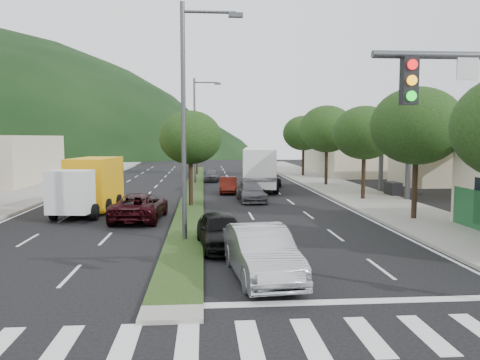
{
  "coord_description": "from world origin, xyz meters",
  "views": [
    {
      "loc": [
        0.83,
        -11.87,
        4.46
      ],
      "look_at": [
        2.55,
        10.14,
        2.43
      ],
      "focal_mm": 35.0,
      "sensor_mm": 36.0,
      "label": 1
    }
  ],
  "objects": [
    {
      "name": "ground",
      "position": [
        0.0,
        0.0,
        0.0
      ],
      "size": [
        160.0,
        160.0,
        0.0
      ],
      "primitive_type": "plane",
      "color": "black",
      "rests_on": "ground"
    },
    {
      "name": "sidewalk_right",
      "position": [
        12.5,
        25.0,
        0.07
      ],
      "size": [
        5.0,
        90.0,
        0.15
      ],
      "primitive_type": "cube",
      "color": "gray",
      "rests_on": "ground"
    },
    {
      "name": "sidewalk_left",
      "position": [
        -13.0,
        25.0,
        0.07
      ],
      "size": [
        6.0,
        90.0,
        0.15
      ],
      "primitive_type": "cube",
      "color": "gray",
      "rests_on": "ground"
    },
    {
      "name": "median",
      "position": [
        0.0,
        28.0,
        0.06
      ],
      "size": [
        1.6,
        56.0,
        0.12
      ],
      "primitive_type": "cube",
      "color": "#1C3112",
      "rests_on": "ground"
    },
    {
      "name": "crosswalk",
      "position": [
        0.0,
        -2.0,
        0.01
      ],
      "size": [
        19.0,
        2.2,
        0.01
      ],
      "primitive_type": "cube",
      "color": "silver",
      "rests_on": "ground"
    },
    {
      "name": "gas_canopy",
      "position": [
        19.0,
        22.0,
        4.65
      ],
      "size": [
        12.2,
        8.2,
        5.25
      ],
      "color": "silver",
      "rests_on": "ground"
    },
    {
      "name": "bldg_right_far",
      "position": [
        19.5,
        44.0,
        2.6
      ],
      "size": [
        10.0,
        16.0,
        5.2
      ],
      "primitive_type": "cube",
      "color": "beige",
      "rests_on": "ground"
    },
    {
      "name": "tree_r_b",
      "position": [
        12.0,
        12.0,
        5.04
      ],
      "size": [
        4.8,
        4.8,
        6.94
      ],
      "color": "black",
      "rests_on": "sidewalk_right"
    },
    {
      "name": "tree_r_c",
      "position": [
        12.0,
        20.0,
        4.75
      ],
      "size": [
        4.4,
        4.4,
        6.48
      ],
      "color": "black",
      "rests_on": "sidewalk_right"
    },
    {
      "name": "tree_r_d",
      "position": [
        12.0,
        30.0,
        5.18
      ],
      "size": [
        5.0,
        5.0,
        7.17
      ],
      "color": "black",
      "rests_on": "sidewalk_right"
    },
    {
      "name": "tree_r_e",
      "position": [
        12.0,
        40.0,
        4.89
      ],
      "size": [
        4.6,
        4.6,
        6.71
      ],
      "color": "black",
      "rests_on": "sidewalk_right"
    },
    {
      "name": "tree_med_near",
      "position": [
        0.0,
        18.0,
        4.43
      ],
      "size": [
        4.0,
        4.0,
        6.02
      ],
      "color": "black",
      "rests_on": "median"
    },
    {
      "name": "tree_med_far",
      "position": [
        0.0,
        44.0,
        5.01
      ],
      "size": [
        4.8,
        4.8,
        6.94
      ],
      "color": "black",
      "rests_on": "median"
    },
    {
      "name": "streetlight_near",
      "position": [
        0.21,
        8.0,
        5.58
      ],
      "size": [
        2.6,
        0.25,
        10.0
      ],
      "color": "#47494C",
      "rests_on": "ground"
    },
    {
      "name": "streetlight_mid",
      "position": [
        0.21,
        33.0,
        5.58
      ],
      "size": [
        2.6,
        0.25,
        10.0
      ],
      "color": "#47494C",
      "rests_on": "ground"
    },
    {
      "name": "sedan_silver",
      "position": [
        2.63,
        2.56,
        0.81
      ],
      "size": [
        2.27,
        5.1,
        1.63
      ],
      "primitive_type": "imported",
      "rotation": [
        0.0,
        0.0,
        0.11
      ],
      "color": "#ADB0B5",
      "rests_on": "ground"
    },
    {
      "name": "suv_maroon",
      "position": [
        -2.61,
        13.36,
        0.74
      ],
      "size": [
        2.82,
        5.46,
        1.47
      ],
      "primitive_type": "imported",
      "rotation": [
        0.0,
        0.0,
        3.07
      ],
      "color": "black",
      "rests_on": "ground"
    },
    {
      "name": "car_queue_a",
      "position": [
        1.5,
        6.58,
        0.73
      ],
      "size": [
        2.16,
        4.43,
        1.46
      ],
      "primitive_type": "imported",
      "rotation": [
        0.0,
        0.0,
        0.11
      ],
      "color": "black",
      "rests_on": "ground"
    },
    {
      "name": "car_queue_b",
      "position": [
        4.11,
        20.27,
        0.64
      ],
      "size": [
        1.98,
        4.47,
        1.27
      ],
      "primitive_type": "imported",
      "rotation": [
        0.0,
        0.0,
        0.04
      ],
      "color": "#4B4B50",
      "rests_on": "ground"
    },
    {
      "name": "car_queue_c",
      "position": [
        2.79,
        25.27,
        0.63
      ],
      "size": [
        1.55,
        3.9,
        1.26
      ],
      "primitive_type": "imported",
      "rotation": [
        0.0,
        0.0,
        -0.05
      ],
      "color": "#46110B",
      "rests_on": "ground"
    },
    {
      "name": "car_queue_d",
      "position": [
        6.81,
        30.27,
        0.6
      ],
      "size": [
        2.45,
        4.5,
        1.2
      ],
      "primitive_type": "imported",
      "rotation": [
        0.0,
        0.0,
        -0.11
      ],
      "color": "black",
      "rests_on": "ground"
    },
    {
      "name": "car_queue_e",
      "position": [
        1.63,
        35.27,
        0.62
      ],
      "size": [
        1.8,
        3.77,
        1.24
      ],
      "primitive_type": "imported",
      "rotation": [
        0.0,
        0.0,
        -0.09
      ],
      "color": "#545459",
      "rests_on": "ground"
    },
    {
      "name": "box_truck",
      "position": [
        -5.84,
        16.09,
        1.52
      ],
      "size": [
        3.18,
        6.74,
        3.21
      ],
      "rotation": [
        0.0,
        0.0,
        3.01
      ],
      "color": "white",
      "rests_on": "ground"
    },
    {
      "name": "motorhome",
      "position": [
        5.62,
        27.73,
        1.87
      ],
      "size": [
        3.84,
        9.41,
        3.51
      ],
      "rotation": [
        0.0,
        0.0,
        -0.12
      ],
      "color": "white",
      "rests_on": "ground"
    }
  ]
}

